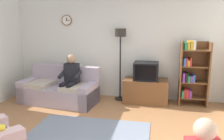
% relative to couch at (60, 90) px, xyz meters
% --- Properties ---
extents(back_wall_assembly, '(6.20, 0.17, 2.70)m').
position_rel_couch_xyz_m(back_wall_assembly, '(1.33, 0.84, 1.04)').
color(back_wall_assembly, silver).
rests_on(back_wall_assembly, ground_plane).
extents(couch, '(1.99, 1.09, 0.90)m').
position_rel_couch_xyz_m(couch, '(0.00, 0.00, 0.00)').
color(couch, '#A899A8').
rests_on(couch, ground_plane).
extents(tv_stand, '(1.10, 0.56, 0.60)m').
position_rel_couch_xyz_m(tv_stand, '(2.13, 0.43, -0.01)').
color(tv_stand, brown).
rests_on(tv_stand, ground_plane).
extents(tv, '(0.60, 0.49, 0.44)m').
position_rel_couch_xyz_m(tv, '(2.13, 0.40, 0.51)').
color(tv, black).
rests_on(tv, tv_stand).
extents(bookshelf, '(0.68, 0.36, 1.58)m').
position_rel_couch_xyz_m(bookshelf, '(3.22, 0.50, 0.50)').
color(bookshelf, brown).
rests_on(bookshelf, ground_plane).
extents(floor_lamp, '(0.28, 0.28, 1.85)m').
position_rel_couch_xyz_m(floor_lamp, '(1.46, 0.53, 1.14)').
color(floor_lamp, black).
rests_on(floor_lamp, ground_plane).
extents(area_rug, '(2.20, 1.70, 0.01)m').
position_rel_couch_xyz_m(area_rug, '(1.22, -1.67, -0.31)').
color(area_rug, slate).
rests_on(area_rug, ground_plane).
extents(person_on_couch, '(0.54, 0.57, 1.24)m').
position_rel_couch_xyz_m(person_on_couch, '(0.33, -0.11, 0.39)').
color(person_on_couch, black).
rests_on(person_on_couch, ground_plane).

